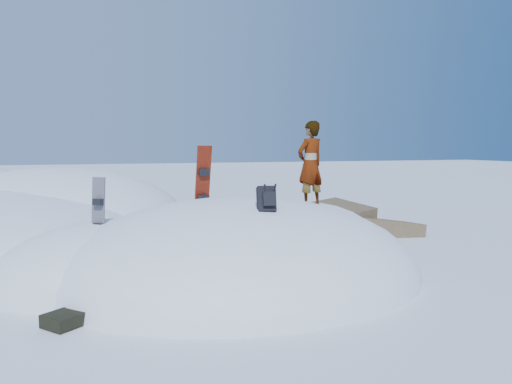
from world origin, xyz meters
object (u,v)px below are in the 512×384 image
object	(u,v)px
person	(310,164)
backpack	(267,199)
snowboard_dark	(98,217)
snowboard_red	(203,188)

from	to	relation	value
person	backpack	bearing A→B (deg)	27.83
snowboard_dark	person	xyz separation A→B (m)	(4.26, 0.22, 0.87)
snowboard_red	person	distance (m)	2.33
snowboard_dark	person	size ratio (longest dim) A/B	0.80
backpack	snowboard_red	bearing A→B (deg)	120.99
snowboard_red	backpack	bearing A→B (deg)	-90.39
snowboard_dark	backpack	world-z (taller)	snowboard_dark
backpack	person	size ratio (longest dim) A/B	0.28
snowboard_dark	backpack	size ratio (longest dim) A/B	2.88
person	snowboard_red	bearing A→B (deg)	-20.78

